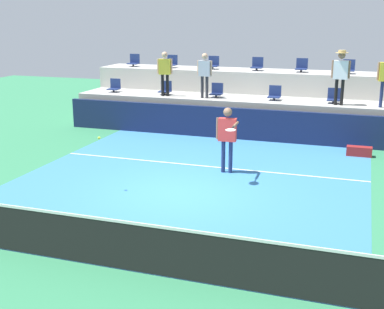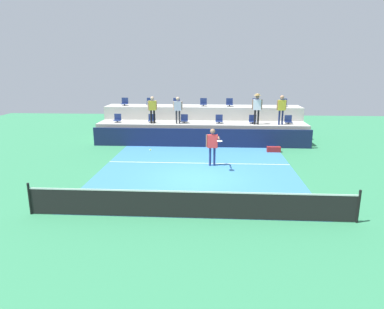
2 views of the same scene
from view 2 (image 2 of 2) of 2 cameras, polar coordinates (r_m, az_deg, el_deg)
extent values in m
plane|color=#2D754C|center=(14.90, 0.63, -3.99)|extent=(40.00, 40.00, 0.00)
cube|color=teal|center=(15.85, 0.81, -2.83)|extent=(9.00, 10.00, 0.01)
cube|color=white|center=(17.19, 1.04, -1.43)|extent=(9.00, 0.06, 0.00)
cylinder|color=black|center=(12.44, -25.25, -6.63)|extent=(0.08, 0.08, 1.07)
cylinder|color=black|center=(11.84, 25.82, -7.75)|extent=(0.08, 0.08, 1.07)
cube|color=black|center=(11.00, -0.43, -8.32)|extent=(10.40, 0.01, 0.87)
cube|color=white|center=(10.84, -0.44, -6.19)|extent=(10.40, 0.02, 0.05)
cube|color=#141E42|center=(20.56, 1.48, 2.77)|extent=(13.00, 0.16, 1.10)
cube|color=#ADAAA3|center=(21.82, 1.61, 3.65)|extent=(13.00, 1.80, 1.25)
cube|color=#ADAAA3|center=(23.52, 1.77, 5.49)|extent=(13.00, 1.80, 2.10)
cylinder|color=#2D2D33|center=(22.37, -12.25, 5.36)|extent=(0.08, 0.08, 0.10)
cube|color=navy|center=(22.36, -12.26, 5.53)|extent=(0.44, 0.40, 0.04)
cube|color=navy|center=(22.51, -12.17, 6.13)|extent=(0.44, 0.04, 0.38)
cylinder|color=#2D2D33|center=(21.88, -6.70, 5.39)|extent=(0.08, 0.08, 0.10)
cube|color=navy|center=(21.87, -6.70, 5.57)|extent=(0.44, 0.40, 0.04)
cube|color=navy|center=(22.02, -6.64, 6.18)|extent=(0.44, 0.04, 0.38)
cylinder|color=#2D2D33|center=(21.62, -1.30, 5.37)|extent=(0.08, 0.08, 0.10)
cube|color=navy|center=(21.61, -1.31, 5.55)|extent=(0.44, 0.40, 0.04)
cube|color=navy|center=(21.75, -1.27, 6.17)|extent=(0.44, 0.04, 0.38)
cylinder|color=#2D2D33|center=(21.55, 4.50, 5.30)|extent=(0.08, 0.08, 0.10)
cube|color=navy|center=(21.54, 4.50, 5.48)|extent=(0.44, 0.40, 0.04)
cube|color=navy|center=(21.68, 4.50, 6.11)|extent=(0.44, 0.04, 0.38)
cylinder|color=#2D2D33|center=(21.68, 10.00, 5.18)|extent=(0.08, 0.08, 0.10)
cube|color=navy|center=(21.67, 10.01, 5.37)|extent=(0.44, 0.40, 0.04)
cube|color=navy|center=(21.82, 9.98, 5.98)|extent=(0.44, 0.04, 0.38)
cylinder|color=#2D2D33|center=(22.03, 15.65, 5.01)|extent=(0.08, 0.08, 0.10)
cube|color=navy|center=(22.02, 15.66, 5.19)|extent=(0.44, 0.40, 0.04)
cube|color=navy|center=(22.17, 15.60, 5.80)|extent=(0.44, 0.04, 0.38)
cylinder|color=#2D2D33|center=(23.97, -11.10, 8.06)|extent=(0.08, 0.08, 0.10)
cube|color=navy|center=(23.97, -11.11, 8.22)|extent=(0.44, 0.40, 0.04)
cube|color=navy|center=(24.12, -11.02, 8.77)|extent=(0.44, 0.04, 0.38)
cylinder|color=#2D2D33|center=(23.60, -7.00, 8.12)|extent=(0.08, 0.08, 0.10)
cube|color=navy|center=(23.59, -7.00, 8.29)|extent=(0.44, 0.40, 0.04)
cube|color=navy|center=(23.75, -6.94, 8.84)|extent=(0.44, 0.04, 0.38)
cylinder|color=#2D2D33|center=(23.34, -2.60, 8.14)|extent=(0.08, 0.08, 0.10)
cube|color=navy|center=(23.34, -2.60, 8.31)|extent=(0.44, 0.40, 0.04)
cube|color=navy|center=(23.49, -2.56, 8.87)|extent=(0.44, 0.04, 0.38)
cylinder|color=#2D2D33|center=(23.22, 1.89, 8.12)|extent=(0.08, 0.08, 0.10)
cube|color=navy|center=(23.21, 1.90, 8.29)|extent=(0.44, 0.40, 0.04)
cube|color=navy|center=(23.37, 1.91, 8.85)|extent=(0.44, 0.04, 0.38)
cylinder|color=#2D2D33|center=(23.24, 6.21, 8.04)|extent=(0.08, 0.08, 0.10)
cube|color=navy|center=(23.23, 6.22, 8.22)|extent=(0.44, 0.40, 0.04)
cube|color=navy|center=(23.39, 6.21, 8.78)|extent=(0.44, 0.04, 0.38)
cylinder|color=#2D2D33|center=(23.38, 10.52, 7.93)|extent=(0.08, 0.08, 0.10)
cube|color=navy|center=(23.37, 10.53, 8.10)|extent=(0.44, 0.40, 0.04)
cube|color=navy|center=(23.53, 10.50, 8.66)|extent=(0.44, 0.04, 0.38)
cylinder|color=#2D2D33|center=(23.67, 14.95, 7.76)|extent=(0.08, 0.08, 0.10)
cube|color=navy|center=(23.66, 14.96, 7.93)|extent=(0.44, 0.40, 0.04)
cube|color=navy|center=(23.82, 14.91, 8.48)|extent=(0.44, 0.04, 0.38)
cylinder|color=navy|center=(16.70, 3.01, -0.36)|extent=(0.12, 0.12, 0.90)
cylinder|color=navy|center=(16.71, 3.72, -0.36)|extent=(0.12, 0.12, 0.90)
cube|color=red|center=(16.53, 3.40, 2.20)|extent=(0.49, 0.20, 0.63)
sphere|color=#846047|center=(16.43, 3.43, 3.86)|extent=(0.25, 0.25, 0.24)
cylinder|color=#846047|center=(16.51, 2.44, 2.27)|extent=(0.07, 0.07, 0.60)
cylinder|color=#846047|center=(16.22, 4.44, 2.73)|extent=(0.10, 0.57, 0.07)
cylinder|color=black|center=(15.85, 4.53, 2.45)|extent=(0.05, 0.26, 0.04)
ellipsoid|color=silver|center=(15.57, 4.60, 2.24)|extent=(0.28, 0.33, 0.03)
cylinder|color=black|center=(21.51, -6.76, 6.19)|extent=(0.13, 0.13, 0.81)
cylinder|color=black|center=(21.52, -6.26, 6.21)|extent=(0.13, 0.13, 0.81)
cube|color=yellow|center=(21.43, -6.57, 8.04)|extent=(0.47, 0.28, 0.58)
sphere|color=tan|center=(21.38, -6.60, 9.22)|extent=(0.27, 0.27, 0.22)
cylinder|color=tan|center=(21.41, -7.26, 8.06)|extent=(0.08, 0.08, 0.54)
cylinder|color=tan|center=(21.45, -5.88, 8.11)|extent=(0.08, 0.08, 0.54)
cylinder|color=#2D2D33|center=(21.32, -2.58, 6.19)|extent=(0.11, 0.11, 0.81)
cylinder|color=#2D2D33|center=(21.29, -2.09, 6.19)|extent=(0.11, 0.11, 0.81)
cube|color=#B2B2B7|center=(21.21, -2.36, 8.03)|extent=(0.44, 0.20, 0.57)
sphere|color=tan|center=(21.17, -2.37, 9.21)|extent=(0.23, 0.23, 0.22)
cylinder|color=tan|center=(21.25, -3.04, 8.08)|extent=(0.07, 0.07, 0.54)
cylinder|color=tan|center=(21.18, -1.67, 8.07)|extent=(0.07, 0.07, 0.54)
cylinder|color=black|center=(21.34, 10.35, 6.08)|extent=(0.11, 0.11, 0.88)
cylinder|color=black|center=(21.36, 10.89, 6.07)|extent=(0.11, 0.11, 0.88)
cube|color=white|center=(21.26, 10.71, 8.09)|extent=(0.48, 0.20, 0.63)
sphere|color=#846047|center=(21.21, 10.78, 9.37)|extent=(0.25, 0.25, 0.24)
cylinder|color=#846047|center=(21.23, 9.97, 8.16)|extent=(0.07, 0.07, 0.59)
cylinder|color=#846047|center=(21.28, 11.46, 8.11)|extent=(0.07, 0.07, 0.59)
cylinder|color=tan|center=(21.20, 10.79, 9.60)|extent=(0.44, 0.44, 0.01)
cylinder|color=tan|center=(21.20, 10.79, 9.72)|extent=(0.26, 0.26, 0.09)
cylinder|color=navy|center=(21.54, 14.22, 5.94)|extent=(0.13, 0.13, 0.87)
cylinder|color=navy|center=(21.61, 14.72, 5.93)|extent=(0.13, 0.13, 0.87)
cube|color=yellow|center=(21.49, 14.59, 7.89)|extent=(0.50, 0.26, 0.62)
sphere|color=#A87A5B|center=(21.44, 14.68, 9.15)|extent=(0.27, 0.27, 0.24)
cylinder|color=#A87A5B|center=(21.39, 13.91, 7.96)|extent=(0.08, 0.08, 0.58)
cylinder|color=#A87A5B|center=(21.58, 15.27, 7.93)|extent=(0.08, 0.08, 0.58)
sphere|color=#CCE033|center=(14.31, -6.92, 0.76)|extent=(0.07, 0.07, 0.07)
cube|color=maroon|center=(19.95, 13.35, 0.84)|extent=(0.76, 0.28, 0.30)
camera|label=1|loc=(4.54, 52.04, 2.70)|focal=47.90mm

